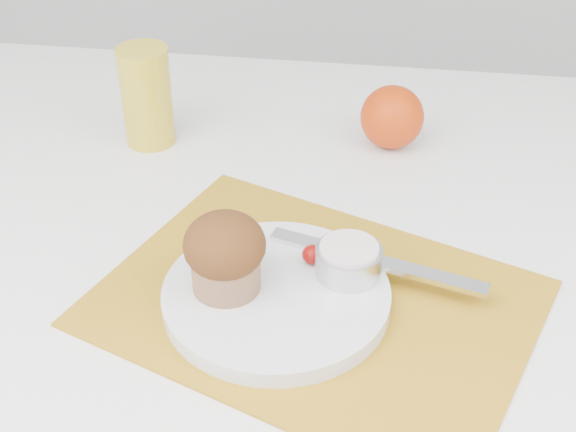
# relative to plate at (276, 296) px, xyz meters

# --- Properties ---
(placemat) EXTENTS (0.48, 0.42, 0.00)m
(placemat) POSITION_rel_plate_xyz_m (0.04, 0.01, -0.01)
(placemat) COLOR #B07C18
(placemat) RESTS_ON table
(plate) EXTENTS (0.28, 0.28, 0.02)m
(plate) POSITION_rel_plate_xyz_m (0.00, 0.00, 0.00)
(plate) COLOR silver
(plate) RESTS_ON placemat
(ramekin) EXTENTS (0.08, 0.08, 0.03)m
(ramekin) POSITION_rel_plate_xyz_m (0.07, 0.03, 0.02)
(ramekin) COLOR silver
(ramekin) RESTS_ON plate
(cream) EXTENTS (0.06, 0.06, 0.01)m
(cream) POSITION_rel_plate_xyz_m (0.07, 0.03, 0.04)
(cream) COLOR silver
(cream) RESTS_ON ramekin
(raspberry_near) EXTENTS (0.02, 0.02, 0.02)m
(raspberry_near) POSITION_rel_plate_xyz_m (0.03, 0.05, 0.02)
(raspberry_near) COLOR #5D0402
(raspberry_near) RESTS_ON plate
(raspberry_far) EXTENTS (0.02, 0.02, 0.02)m
(raspberry_far) POSITION_rel_plate_xyz_m (0.05, 0.04, 0.02)
(raspberry_far) COLOR #57020B
(raspberry_far) RESTS_ON plate
(butter_knife) EXTENTS (0.22, 0.08, 0.01)m
(butter_knife) POSITION_rel_plate_xyz_m (0.09, 0.05, 0.01)
(butter_knife) COLOR silver
(butter_knife) RESTS_ON plate
(orange) EXTENTS (0.08, 0.08, 0.08)m
(orange) POSITION_rel_plate_xyz_m (0.10, 0.32, 0.03)
(orange) COLOR #CB3907
(orange) RESTS_ON table
(juice_glass) EXTENTS (0.08, 0.08, 0.13)m
(juice_glass) POSITION_rel_plate_xyz_m (-0.21, 0.29, 0.05)
(juice_glass) COLOR gold
(juice_glass) RESTS_ON table
(muffin) EXTENTS (0.08, 0.08, 0.08)m
(muffin) POSITION_rel_plate_xyz_m (-0.05, -0.00, 0.05)
(muffin) COLOR #936747
(muffin) RESTS_ON plate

